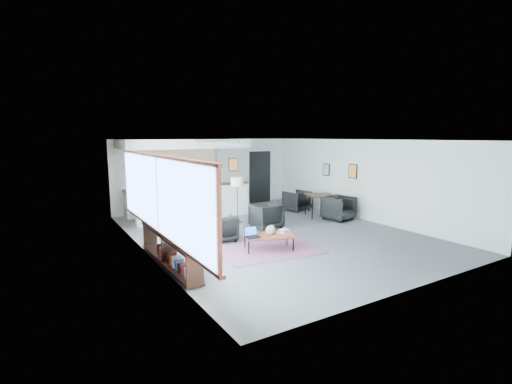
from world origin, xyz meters
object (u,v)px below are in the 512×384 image
armchair_left (222,227)px  armchair_right (266,215)px  floor_lamp (237,183)px  coffee_table (269,236)px  microwave (197,180)px  laptop (252,234)px  book_stack (284,231)px  ceramic_pot (271,230)px  dining_table (320,197)px  dining_chair_near (339,209)px  dining_chair_far (297,201)px

armchair_left → armchair_right: bearing=-154.5°
armchair_left → floor_lamp: size_ratio=0.50×
coffee_table → microwave: bearing=105.6°
coffee_table → armchair_right: 2.14m
laptop → armchair_left: bearing=100.9°
armchair_left → armchair_right: (1.70, 0.52, 0.05)m
book_stack → floor_lamp: size_ratio=0.21×
ceramic_pot → armchair_right: armchair_right is taller
laptop → book_stack: laptop is taller
ceramic_pot → book_stack: bearing=2.5°
armchair_right → microwave: 3.70m
armchair_right → microwave: size_ratio=1.49×
book_stack → ceramic_pot: bearing=-177.5°
microwave → ceramic_pot: bearing=-88.4°
ceramic_pot → dining_table: dining_table is taller
armchair_left → dining_chair_near: size_ratio=0.98×
microwave → armchair_left: bearing=-98.4°
coffee_table → laptop: laptop is taller
armchair_right → dining_chair_near: (2.61, -0.30, -0.04)m
armchair_left → dining_table: 4.26m
coffee_table → book_stack: book_stack is taller
coffee_table → ceramic_pot: size_ratio=5.54×
dining_chair_near → microwave: size_ratio=1.34×
laptop → book_stack: (0.89, -0.05, -0.03)m
armchair_left → dining_chair_near: bearing=-168.6°
book_stack → armchair_right: size_ratio=0.38×
coffee_table → microwave: microwave is taller
book_stack → microwave: bearing=90.4°
dining_chair_far → armchair_right: bearing=24.9°
floor_lamp → dining_chair_far: floor_lamp is taller
dining_table → dining_chair_far: 1.26m
coffee_table → book_stack: (0.44, -0.01, 0.07)m
coffee_table → armchair_right: (1.10, 1.83, 0.06)m
dining_chair_far → armchair_left: bearing=18.3°
coffee_table → ceramic_pot: (0.05, -0.02, 0.15)m
laptop → dining_chair_near: bearing=23.9°
ceramic_pot → laptop: bearing=172.3°
ceramic_pot → dining_chair_far: bearing=45.4°
laptop → book_stack: bearing=1.1°
armchair_right → floor_lamp: floor_lamp is taller
armchair_right → dining_table: bearing=-170.9°
coffee_table → dining_chair_near: (3.71, 1.53, 0.02)m
coffee_table → dining_table: dining_table is taller
dining_chair_far → ceramic_pot: bearing=35.9°
book_stack → armchair_left: (-1.04, 1.32, -0.05)m
armchair_right → floor_lamp: (-0.37, 1.09, 0.85)m
laptop → ceramic_pot: size_ratio=1.47×
dining_chair_near → floor_lamp: bearing=144.6°
coffee_table → book_stack: size_ratio=4.19×
coffee_table → ceramic_pot: bearing=-6.9°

